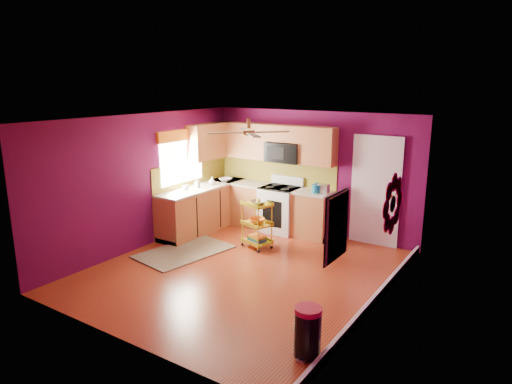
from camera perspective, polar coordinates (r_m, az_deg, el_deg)
The scene contains 18 objects.
ground at distance 7.68m, azimuth -1.71°, elevation -9.85°, with size 5.00×5.00×0.00m, color maroon.
room_envelope at distance 7.17m, azimuth -1.63°, elevation 2.15°, with size 4.54×5.04×2.52m.
lower_cabinets at distance 9.66m, azimuth -2.09°, elevation -2.13°, with size 2.81×2.31×0.94m.
electric_range at distance 9.52m, azimuth 3.06°, elevation -2.07°, with size 0.76×0.66×1.13m.
upper_cabinetry at distance 9.62m, azimuth -0.42°, elevation 6.11°, with size 2.80×2.30×1.26m.
left_window at distance 9.35m, azimuth -9.29°, elevation 5.33°, with size 0.08×1.35×1.08m.
panel_door at distance 8.89m, azimuth 14.71°, elevation -0.04°, with size 0.95×0.11×2.15m.
right_wall_art at distance 5.94m, azimuth 14.13°, elevation -2.57°, with size 0.04×2.74×1.04m.
ceiling_fan at distance 7.25m, azimuth -0.93°, elevation 7.55°, with size 1.01×1.01×0.26m.
shag_rug at distance 8.57m, azimuth -8.93°, elevation -7.37°, with size 1.03×1.69×0.02m, color black.
rolling_cart at distance 8.55m, azimuth 0.14°, elevation -3.82°, with size 0.62×0.53×0.96m.
trash_can at distance 5.44m, azimuth 6.48°, elevation -16.98°, with size 0.33×0.35×0.60m.
teal_kettle at distance 8.98m, azimuth 7.54°, elevation 0.42°, with size 0.18×0.18×0.21m.
toaster at distance 8.98m, azimuth 8.39°, elevation 0.43°, with size 0.22×0.15×0.18m, color beige.
soap_bottle_a at distance 9.41m, azimuth -7.37°, elevation 1.10°, with size 0.08×0.09×0.19m, color #EA3F72.
soap_bottle_b at distance 9.65m, azimuth -5.53°, elevation 1.41°, with size 0.13×0.13×0.17m, color white.
counter_dish at distance 10.00m, azimuth -3.81°, elevation 1.57°, with size 0.27×0.27×0.07m, color white.
counter_cup at distance 9.26m, azimuth -8.79°, elevation 0.55°, with size 0.12×0.12×0.10m, color white.
Camera 1 is at (4.06, -5.75, 3.06)m, focal length 32.00 mm.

